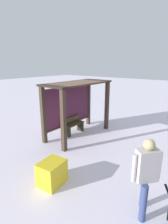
% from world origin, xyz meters
% --- Properties ---
extents(ground_plane, '(60.00, 60.00, 0.00)m').
position_xyz_m(ground_plane, '(0.00, 0.00, 0.00)').
color(ground_plane, white).
extents(bus_shelter, '(3.23, 1.41, 2.41)m').
position_xyz_m(bus_shelter, '(0.00, 0.24, 1.63)').
color(bus_shelter, '#3A2B20').
rests_on(bus_shelter, ground).
extents(bench_left_inside, '(1.12, 0.40, 0.76)m').
position_xyz_m(bench_left_inside, '(0.00, 0.30, 0.35)').
color(bench_left_inside, '#403B1C').
rests_on(bench_left_inside, ground).
extents(person_walking, '(0.57, 0.49, 1.77)m').
position_xyz_m(person_walking, '(-2.44, -3.94, 1.05)').
color(person_walking, '#BCB1B4').
rests_on(person_walking, ground).
extents(grit_bin, '(0.76, 0.64, 0.66)m').
position_xyz_m(grit_bin, '(-3.02, -1.64, 0.33)').
color(grit_bin, yellow).
rests_on(grit_bin, ground).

